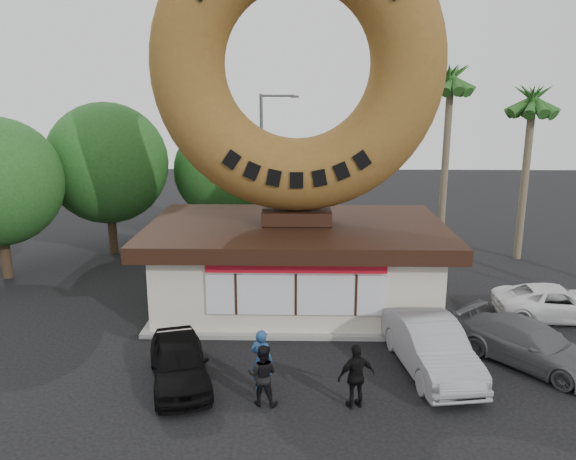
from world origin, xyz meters
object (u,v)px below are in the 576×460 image
at_px(person_right, 356,376).
at_px(car_grey, 530,344).
at_px(street_lamp, 264,160).
at_px(car_black, 179,362).
at_px(car_white, 557,303).
at_px(donut_shop, 297,262).
at_px(person_left, 262,361).
at_px(person_center, 263,375).
at_px(giant_donut, 297,65).
at_px(car_silver, 431,346).

distance_m(person_right, car_grey, 6.09).
bearing_deg(street_lamp, car_black, -95.08).
bearing_deg(street_lamp, car_white, -44.41).
height_order(street_lamp, car_grey, street_lamp).
height_order(donut_shop, street_lamp, street_lamp).
bearing_deg(person_left, person_right, -175.44).
xyz_separation_m(person_center, car_black, (-2.45, 1.03, -0.18)).
distance_m(donut_shop, person_right, 7.52).
bearing_deg(donut_shop, car_black, -118.12).
relative_size(giant_donut, person_right, 5.89).
xyz_separation_m(donut_shop, car_silver, (4.04, -5.22, -0.99)).
bearing_deg(giant_donut, car_white, -7.05).
relative_size(person_right, car_grey, 0.39).
relative_size(person_center, person_right, 0.95).
bearing_deg(street_lamp, donut_shop, -79.50).
relative_size(giant_donut, car_grey, 2.32).
relative_size(person_left, car_black, 0.47).
bearing_deg(car_silver, car_grey, -0.39).
distance_m(street_lamp, car_white, 16.44).
bearing_deg(car_black, person_left, -25.16).
height_order(person_left, car_black, person_left).
distance_m(giant_donut, person_right, 11.08).
height_order(street_lamp, car_black, street_lamp).
distance_m(person_center, car_silver, 5.27).
distance_m(giant_donut, car_white, 12.80).
bearing_deg(person_left, giant_donut, -76.57).
xyz_separation_m(donut_shop, car_white, (9.56, -1.17, -1.15)).
height_order(giant_donut, person_left, giant_donut).
height_order(donut_shop, person_left, donut_shop).
bearing_deg(car_white, car_black, 114.49).
height_order(donut_shop, car_black, donut_shop).
bearing_deg(car_grey, car_white, 15.76).
relative_size(street_lamp, person_right, 4.49).
height_order(giant_donut, street_lamp, giant_donut).
xyz_separation_m(person_right, car_silver, (2.41, 2.07, -0.11)).
bearing_deg(car_white, car_grey, 149.56).
xyz_separation_m(donut_shop, person_right, (1.63, -7.29, -0.87)).
relative_size(person_left, person_center, 1.08).
xyz_separation_m(giant_donut, car_white, (9.56, -1.18, -8.44)).
xyz_separation_m(person_center, car_white, (10.40, 6.03, -0.23)).
bearing_deg(person_center, donut_shop, -87.98).
bearing_deg(person_center, person_right, -173.44).
bearing_deg(giant_donut, car_black, -118.06).
bearing_deg(car_black, giant_donut, 45.33).
xyz_separation_m(person_right, car_white, (7.93, 6.12, -0.27)).
bearing_deg(donut_shop, car_grey, -33.60).
height_order(person_right, car_black, person_right).
relative_size(street_lamp, car_white, 1.80).
bearing_deg(car_white, person_left, 120.34).
xyz_separation_m(street_lamp, car_grey, (9.02, -14.78, -3.82)).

